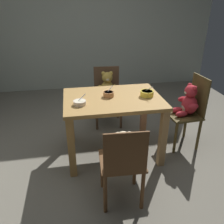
% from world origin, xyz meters
% --- Properties ---
extents(ground_plane, '(5.20, 5.20, 0.04)m').
position_xyz_m(ground_plane, '(0.00, 0.00, -0.02)').
color(ground_plane, '#666256').
extents(wall_rear, '(5.20, 0.08, 2.97)m').
position_xyz_m(wall_rear, '(0.00, 2.56, 1.48)').
color(wall_rear, '#949C90').
rests_on(wall_rear, ground_plane).
extents(dining_table, '(1.12, 0.81, 0.75)m').
position_xyz_m(dining_table, '(0.00, 0.00, 0.62)').
color(dining_table, olive).
rests_on(dining_table, ground_plane).
extents(teddy_chair_near_front, '(0.42, 0.40, 0.84)m').
position_xyz_m(teddy_chair_near_front, '(-0.06, -0.82, 0.53)').
color(teddy_chair_near_front, '#52341B').
rests_on(teddy_chair_near_front, ground_plane).
extents(teddy_chair_far_center, '(0.44, 0.42, 0.86)m').
position_xyz_m(teddy_chair_far_center, '(0.07, 0.82, 0.55)').
color(teddy_chair_far_center, '#4A3525').
rests_on(teddy_chair_far_center, ground_plane).
extents(teddy_chair_near_right, '(0.41, 0.40, 0.94)m').
position_xyz_m(teddy_chair_near_right, '(0.97, 0.01, 0.57)').
color(teddy_chair_near_right, '#473B1C').
rests_on(teddy_chair_near_right, ground_plane).
extents(porridge_bowl_terracotta_center, '(0.13, 0.13, 0.12)m').
position_xyz_m(porridge_bowl_terracotta_center, '(-0.04, 0.04, 0.78)').
color(porridge_bowl_terracotta_center, '#B37548').
rests_on(porridge_bowl_terracotta_center, dining_table).
extents(porridge_bowl_cream_near_left, '(0.14, 0.13, 0.11)m').
position_xyz_m(porridge_bowl_cream_near_left, '(-0.38, -0.14, 0.78)').
color(porridge_bowl_cream_near_left, beige).
rests_on(porridge_bowl_cream_near_left, dining_table).
extents(porridge_bowl_yellow_near_right, '(0.15, 0.16, 0.14)m').
position_xyz_m(porridge_bowl_yellow_near_right, '(0.40, -0.03, 0.79)').
color(porridge_bowl_yellow_near_right, yellow).
rests_on(porridge_bowl_yellow_near_right, dining_table).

